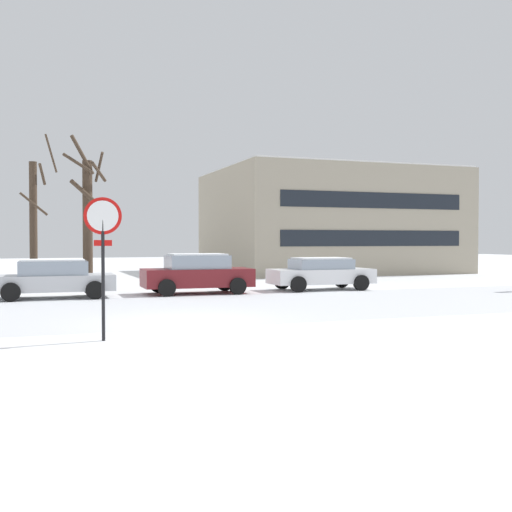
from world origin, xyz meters
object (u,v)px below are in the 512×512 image
at_px(parked_car_silver, 53,278).
at_px(parked_car_maroon, 197,273).
at_px(stop_sign, 103,240).
at_px(parked_car_white, 321,273).

height_order(parked_car_silver, parked_car_maroon, parked_car_maroon).
bearing_deg(stop_sign, parked_car_silver, 93.59).
distance_m(parked_car_maroon, parked_car_white, 5.26).
bearing_deg(parked_car_maroon, parked_car_white, 0.05).
bearing_deg(parked_car_white, stop_sign, -134.00).
xyz_separation_m(stop_sign, parked_car_maroon, (4.63, 10.24, -1.27)).
bearing_deg(parked_car_silver, stop_sign, -86.41).
xyz_separation_m(stop_sign, parked_car_silver, (-0.63, 10.12, -1.34)).
relative_size(stop_sign, parked_car_silver, 0.69).
xyz_separation_m(stop_sign, parked_car_white, (9.89, 10.24, -1.36)).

